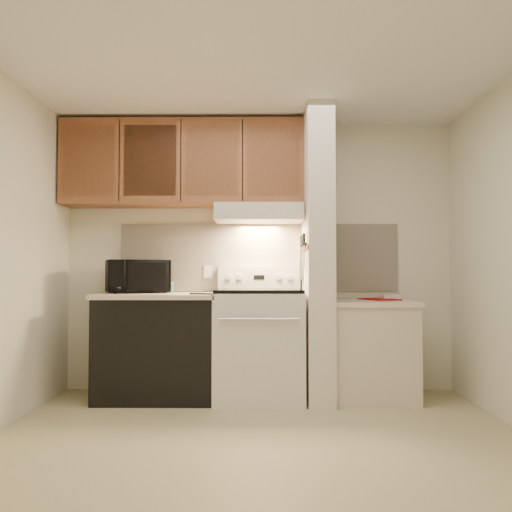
{
  "coord_description": "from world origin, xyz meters",
  "views": [
    {
      "loc": [
        0.01,
        -3.2,
        1.09
      ],
      "look_at": [
        -0.02,
        0.75,
        1.22
      ],
      "focal_mm": 35.0,
      "sensor_mm": 36.0,
      "label": 1
    }
  ],
  "objects": [
    {
      "name": "floor",
      "position": [
        0.0,
        0.0,
        0.0
      ],
      "size": [
        3.6,
        3.6,
        0.0
      ],
      "primitive_type": "plane",
      "color": "tan",
      "rests_on": "ground"
    },
    {
      "name": "ceiling",
      "position": [
        0.0,
        0.0,
        2.5
      ],
      "size": [
        3.6,
        3.6,
        0.0
      ],
      "primitive_type": "plane",
      "rotation": [
        3.14,
        0.0,
        0.0
      ],
      "color": "white",
      "rests_on": "wall_back"
    },
    {
      "name": "wall_back",
      "position": [
        0.0,
        1.5,
        1.25
      ],
      "size": [
        3.6,
        2.5,
        0.02
      ],
      "primitive_type": "cube",
      "rotation": [
        1.57,
        0.0,
        0.0
      ],
      "color": "silver",
      "rests_on": "floor"
    },
    {
      "name": "backsplash",
      "position": [
        0.0,
        1.49,
        1.24
      ],
      "size": [
        2.6,
        0.02,
        0.63
      ],
      "primitive_type": "cube",
      "color": "white",
      "rests_on": "wall_back"
    },
    {
      "name": "range_body",
      "position": [
        0.0,
        1.16,
        0.46
      ],
      "size": [
        0.76,
        0.65,
        0.92
      ],
      "primitive_type": "cube",
      "color": "silver",
      "rests_on": "floor"
    },
    {
      "name": "oven_window",
      "position": [
        0.0,
        0.84,
        0.5
      ],
      "size": [
        0.5,
        0.01,
        0.3
      ],
      "primitive_type": "cube",
      "color": "black",
      "rests_on": "range_body"
    },
    {
      "name": "oven_handle",
      "position": [
        0.0,
        0.8,
        0.72
      ],
      "size": [
        0.65,
        0.02,
        0.02
      ],
      "primitive_type": "cylinder",
      "rotation": [
        0.0,
        1.57,
        0.0
      ],
      "color": "silver",
      "rests_on": "range_body"
    },
    {
      "name": "cooktop",
      "position": [
        0.0,
        1.16,
        0.94
      ],
      "size": [
        0.74,
        0.64,
        0.03
      ],
      "primitive_type": "cube",
      "color": "black",
      "rests_on": "range_body"
    },
    {
      "name": "range_backguard",
      "position": [
        0.0,
        1.44,
        1.05
      ],
      "size": [
        0.76,
        0.08,
        0.2
      ],
      "primitive_type": "cube",
      "color": "silver",
      "rests_on": "range_body"
    },
    {
      "name": "range_display",
      "position": [
        0.0,
        1.4,
        1.05
      ],
      "size": [
        0.1,
        0.01,
        0.04
      ],
      "primitive_type": "cube",
      "color": "black",
      "rests_on": "range_backguard"
    },
    {
      "name": "range_knob_left_outer",
      "position": [
        -0.28,
        1.4,
        1.05
      ],
      "size": [
        0.05,
        0.02,
        0.05
      ],
      "primitive_type": "cylinder",
      "rotation": [
        1.57,
        0.0,
        0.0
      ],
      "color": "silver",
      "rests_on": "range_backguard"
    },
    {
      "name": "range_knob_left_inner",
      "position": [
        -0.18,
        1.4,
        1.05
      ],
      "size": [
        0.05,
        0.02,
        0.05
      ],
      "primitive_type": "cylinder",
      "rotation": [
        1.57,
        0.0,
        0.0
      ],
      "color": "silver",
      "rests_on": "range_backguard"
    },
    {
      "name": "range_knob_right_inner",
      "position": [
        0.18,
        1.4,
        1.05
      ],
      "size": [
        0.05,
        0.02,
        0.05
      ],
      "primitive_type": "cylinder",
      "rotation": [
        1.57,
        0.0,
        0.0
      ],
      "color": "silver",
      "rests_on": "range_backguard"
    },
    {
      "name": "range_knob_right_outer",
      "position": [
        0.28,
        1.4,
        1.05
      ],
      "size": [
        0.05,
        0.02,
        0.05
      ],
      "primitive_type": "cylinder",
      "rotation": [
        1.57,
        0.0,
        0.0
      ],
      "color": "silver",
      "rests_on": "range_backguard"
    },
    {
      "name": "dishwasher_front",
      "position": [
        -0.88,
        1.17,
        0.43
      ],
      "size": [
        1.0,
        0.63,
        0.87
      ],
      "primitive_type": "cube",
      "color": "black",
      "rests_on": "floor"
    },
    {
      "name": "left_countertop",
      "position": [
        -0.88,
        1.17,
        0.89
      ],
      "size": [
        1.04,
        0.67,
        0.04
      ],
      "primitive_type": "cube",
      "color": "beige",
      "rests_on": "dishwasher_front"
    },
    {
      "name": "spoon_rest",
      "position": [
        -0.48,
        0.97,
        0.92
      ],
      "size": [
        0.2,
        0.14,
        0.01
      ],
      "primitive_type": "cube",
      "rotation": [
        0.0,
        0.0,
        -0.42
      ],
      "color": "black",
      "rests_on": "left_countertop"
    },
    {
      "name": "teal_jar",
      "position": [
        -0.83,
        1.39,
        0.96
      ],
      "size": [
        0.12,
        0.12,
        0.11
      ],
      "primitive_type": "cylinder",
      "rotation": [
        0.0,
        0.0,
        -0.35
      ],
      "color": "#306567",
      "rests_on": "left_countertop"
    },
    {
      "name": "outlet",
      "position": [
        -0.48,
        1.48,
        1.1
      ],
      "size": [
        0.08,
        0.01,
        0.12
      ],
      "primitive_type": "cube",
      "color": "beige",
      "rests_on": "backsplash"
    },
    {
      "name": "microwave",
      "position": [
        -1.1,
        1.31,
        1.06
      ],
      "size": [
        0.63,
        0.54,
        0.3
      ],
      "primitive_type": "imported",
      "rotation": [
        0.0,
        0.0,
        0.4
      ],
      "color": "black",
      "rests_on": "left_countertop"
    },
    {
      "name": "partition_pillar",
      "position": [
        0.51,
        1.15,
        1.25
      ],
      "size": [
        0.22,
        0.7,
        2.5
      ],
      "primitive_type": "cube",
      "color": "silver",
      "rests_on": "floor"
    },
    {
      "name": "pillar_trim",
      "position": [
        0.39,
        1.15,
        1.3
      ],
      "size": [
        0.01,
        0.7,
        0.04
      ],
      "primitive_type": "cube",
      "color": "brown",
      "rests_on": "partition_pillar"
    },
    {
      "name": "knife_strip",
      "position": [
        0.39,
        1.1,
        1.32
      ],
      "size": [
        0.02,
        0.42,
        0.04
      ],
      "primitive_type": "cube",
      "color": "black",
      "rests_on": "partition_pillar"
    },
    {
      "name": "knife_blade_a",
      "position": [
        0.38,
        0.93,
        1.22
      ],
      "size": [
        0.01,
        0.03,
        0.16
      ],
      "primitive_type": "cube",
      "color": "silver",
      "rests_on": "knife_strip"
    },
    {
      "name": "knife_handle_a",
      "position": [
        0.38,
        0.94,
        1.37
      ],
      "size": [
        0.02,
        0.02,
        0.1
      ],
      "primitive_type": "cylinder",
      "color": "black",
      "rests_on": "knife_strip"
    },
    {
      "name": "knife_blade_b",
      "position": [
        0.38,
        1.01,
        1.21
      ],
      "size": [
        0.01,
        0.04,
        0.18
      ],
      "primitive_type": "cube",
      "color": "silver",
      "rests_on": "knife_strip"
    },
    {
      "name": "knife_handle_b",
      "position": [
        0.38,
        1.01,
        1.37
      ],
      "size": [
        0.02,
        0.02,
        0.1
      ],
      "primitive_type": "cylinder",
      "color": "black",
      "rests_on": "knife_strip"
    },
    {
      "name": "knife_blade_c",
      "position": [
        0.38,
        1.1,
        1.2
      ],
      "size": [
        0.01,
        0.04,
        0.2
      ],
      "primitive_type": "cube",
      "color": "silver",
      "rests_on": "knife_strip"
    },
    {
      "name": "knife_handle_c",
      "position": [
        0.38,
        1.1,
        1.37
      ],
      "size": [
        0.02,
        0.02,
        0.1
      ],
      "primitive_type": "cylinder",
      "color": "black",
      "rests_on": "knife_strip"
    },
    {
      "name": "knife_blade_d",
      "position": [
        0.38,
        1.18,
        1.22
      ],
      "size": [
        0.01,
        0.04,
        0.16
      ],
      "primitive_type": "cube",
      "color": "silver",
      "rests_on": "knife_strip"
    },
    {
      "name": "knife_handle_d",
      "position": [
        0.38,
        1.18,
        1.37
      ],
      "size": [
        0.02,
        0.02,
        0.1
      ],
      "primitive_type": "cylinder",
      "color": "black",
      "rests_on": "knife_strip"
    },
    {
      "name": "knife_blade_e",
      "position": [
        0.38,
        1.27,
        1.21
      ],
      "size": [
        0.01,
        0.04,
        0.18
      ],
      "primitive_type": "cube",
      "color": "silver",
      "rests_on": "knife_strip"
    },
    {
      "name": "knife_handle_e",
      "position": [
        0.38,
        1.25,
        1.37
      ],
      "size": [
        0.02,
        0.02,
        0.1
      ],
      "primitive_type": "cylinder",
      "color": "black",
      "rests_on": "knife_strip"
    },
    {
      "name": "oven_mitt",
      "position": [
        0.38,
        1.32,
        1.16
      ],
      "size": [
        0.03,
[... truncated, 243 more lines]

